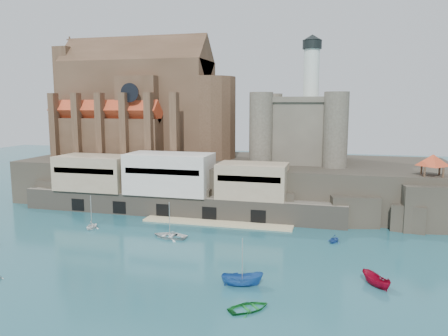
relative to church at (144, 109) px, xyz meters
The scene contains 13 objects.
ground 53.14m from the church, 60.03° to the right, with size 300.00×300.00×0.00m, color #1B4D59.
promontory 29.58m from the church, ahead, with size 100.00×36.00×10.00m.
quay 28.37m from the church, 53.41° to the right, with size 70.00×12.00×13.05m.
church is the anchor object (origin of this frame).
castle_keep 40.39m from the church, ahead, with size 21.20×21.20×29.30m.
rock_outcrop 70.41m from the church, 13.61° to the right, with size 14.50×10.50×8.70m.
pavilion 68.65m from the church, 13.48° to the right, with size 6.40×6.40×5.40m.
boat_2 67.31m from the church, 54.09° to the right, with size 2.08×2.13×5.52m, color #22569F.
boat_3 73.44m from the church, 55.68° to the right, with size 3.62×1.05×5.07m, color #15772A.
boat_4 40.07m from the church, 83.00° to the right, with size 3.01×1.84×3.48m, color white.
boat_5 75.09m from the church, 41.03° to the right, with size 1.82×1.87×4.85m, color maroon.
boat_6 45.81m from the church, 59.39° to the right, with size 4.50×1.31×6.31m, color silver.
boat_7 61.25m from the church, 31.54° to the right, with size 2.69×1.64×3.12m, color #2650A0.
Camera 1 is at (24.53, -62.58, 23.57)m, focal length 35.00 mm.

